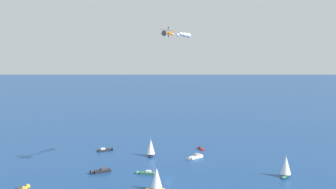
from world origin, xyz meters
TOP-DOWN VIEW (x-y plane):
  - ground_plane at (0.00, 0.00)m, footprint 2000.00×2000.00m
  - motorboat_near_centre at (28.54, 15.62)m, footprint 5.72×9.79m
  - sailboat_far_stbd at (-36.86, -37.33)m, footprint 5.13×8.41m
  - motorboat_inshore at (11.74, 2.75)m, footprint 8.14×6.02m
  - motorboat_offshore at (32.41, 51.30)m, footprint 5.30×8.54m
  - sailboat_trailing at (-6.98, 14.22)m, footprint 7.72×7.09m
  - motorboat_ahead at (12.37, -33.40)m, footprint 3.53×10.14m
  - sailboat_mid_cluster at (32.13, -20.93)m, footprint 7.03×7.54m
  - motorboat_outer_ring_a at (58.75, -11.43)m, footprint 4.79×9.00m
  - motorboat_outer_ring_b at (21.46, -50.80)m, footprint 6.30×4.39m
  - biplane_lead at (-0.08, 0.28)m, footprint 7.48×7.04m
  - wingwalker_lead at (-0.39, 0.22)m, footprint 1.48×0.42m
  - smoke_trail_lead at (3.72, -15.08)m, footprint 5.38×16.52m

SIDE VIEW (x-z plane):
  - ground_plane at x=0.00m, z-range 0.00..0.00m
  - motorboat_outer_ring_b at x=21.46m, z-range -0.42..1.40m
  - motorboat_inshore at x=11.74m, z-range -0.55..1.83m
  - motorboat_offshore at x=32.41m, z-range -0.56..1.87m
  - motorboat_outer_ring_a at x=58.75m, z-range -0.58..1.95m
  - motorboat_near_centre at x=28.54m, z-range -0.64..2.13m
  - motorboat_ahead at x=12.37m, z-range -0.66..2.22m
  - sailboat_mid_cluster at x=32.13m, z-range -0.45..9.95m
  - sailboat_far_stbd at x=-36.86m, z-range -0.46..10.07m
  - sailboat_trailing at x=-6.98m, z-range -0.46..10.12m
  - smoke_trail_lead at x=3.72m, z-range 61.99..64.45m
  - biplane_lead at x=-0.08m, z-range 61.47..65.12m
  - wingwalker_lead at x=-0.39m, z-range 64.66..66.19m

